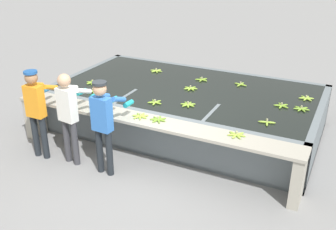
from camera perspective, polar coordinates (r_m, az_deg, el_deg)
The scene contains 22 objects.
ground_plane at distance 6.71m, azimuth -3.98°, elevation -7.92°, with size 80.00×80.00×0.00m, color gray.
wash_tank at distance 8.00m, azimuth 2.68°, elevation 1.08°, with size 5.17×2.88×0.85m.
work_ledge at distance 6.57m, azimuth -3.15°, elevation -2.39°, with size 5.17×0.45×0.85m.
worker_0 at distance 7.04m, azimuth -18.49°, elevation 1.23°, with size 0.41×0.71×1.59m.
worker_1 at distance 6.69m, azimuth -14.15°, elevation 0.58°, with size 0.47×0.73×1.61m.
worker_2 at distance 6.26m, azimuth -9.35°, elevation -0.62°, with size 0.43×0.72×1.60m.
banana_bunch_floating_0 at distance 8.29m, azimuth 4.92°, elevation 5.15°, with size 0.28×0.27×0.08m.
banana_bunch_floating_1 at distance 8.23m, azimuth -10.87°, elevation 4.66°, with size 0.28×0.28×0.08m.
banana_bunch_floating_2 at distance 7.00m, azimuth 2.93°, elevation 1.53°, with size 0.28×0.28×0.08m.
banana_bunch_floating_3 at distance 7.71m, azimuth 19.43°, elevation 2.31°, with size 0.28×0.28×0.08m.
banana_bunch_floating_4 at distance 6.52m, azimuth 14.16°, elevation -1.01°, with size 0.28×0.28×0.08m.
banana_bunch_floating_5 at distance 7.78m, azimuth 3.29°, elevation 3.89°, with size 0.28×0.28×0.08m.
banana_bunch_floating_6 at distance 7.23m, azimuth 16.15°, elevation 1.31°, with size 0.28×0.27×0.08m.
banana_bunch_floating_7 at distance 7.20m, azimuth 18.78°, elevation 0.87°, with size 0.28×0.28×0.08m.
banana_bunch_floating_8 at distance 8.83m, azimuth -1.72°, elevation 6.44°, with size 0.28×0.27×0.08m.
banana_bunch_floating_9 at distance 8.11m, azimuth 10.48°, elevation 4.39°, with size 0.28×0.28×0.08m.
banana_bunch_floating_10 at distance 7.09m, azimuth -1.89°, elevation 1.85°, with size 0.27×0.28×0.08m.
banana_bunch_floating_11 at distance 7.76m, azimuth -10.83°, elevation 3.43°, with size 0.27×0.27×0.08m.
banana_bunch_ledge_0 at distance 6.01m, azimuth 9.92°, elevation -2.82°, with size 0.28×0.28×0.08m.
banana_bunch_ledge_1 at distance 6.54m, azimuth -4.04°, elevation -0.16°, with size 0.28×0.27×0.08m.
banana_bunch_ledge_2 at distance 6.41m, azimuth -1.44°, elevation -0.65°, with size 0.28×0.28×0.08m.
knife_0 at distance 7.76m, azimuth -18.80°, elevation 2.48°, with size 0.33×0.18×0.02m.
Camera 1 is at (2.92, -4.87, 3.57)m, focal length 42.00 mm.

